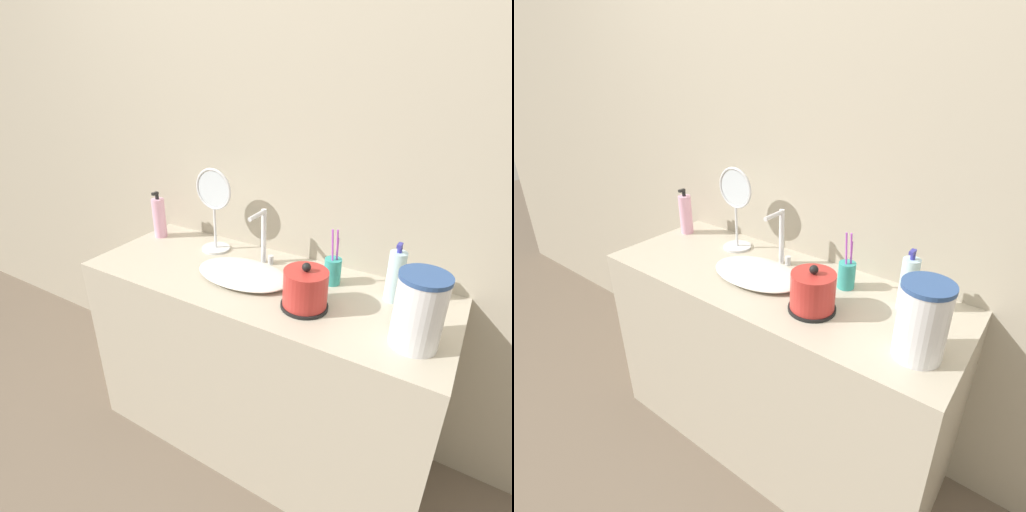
% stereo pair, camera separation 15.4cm
% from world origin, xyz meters
% --- Properties ---
extents(ground_plane, '(12.00, 12.00, 0.00)m').
position_xyz_m(ground_plane, '(0.00, 0.00, 0.00)').
color(ground_plane, '#6B5B4C').
extents(wall_back, '(6.00, 0.04, 2.60)m').
position_xyz_m(wall_back, '(0.00, 0.57, 1.30)').
color(wall_back, '#ADA38E').
rests_on(wall_back, ground_plane).
extents(vanity_counter, '(1.46, 0.55, 0.85)m').
position_xyz_m(vanity_counter, '(0.00, 0.28, 0.42)').
color(vanity_counter, '#B7AD99').
rests_on(vanity_counter, ground_plane).
extents(sink_basin, '(0.39, 0.25, 0.04)m').
position_xyz_m(sink_basin, '(-0.07, 0.26, 0.87)').
color(sink_basin, silver).
rests_on(sink_basin, vanity_counter).
extents(faucet, '(0.06, 0.12, 0.24)m').
position_xyz_m(faucet, '(-0.07, 0.41, 0.98)').
color(faucet, silver).
rests_on(faucet, vanity_counter).
extents(electric_kettle, '(0.17, 0.17, 0.17)m').
position_xyz_m(electric_kettle, '(0.23, 0.19, 0.91)').
color(electric_kettle, black).
rests_on(electric_kettle, vanity_counter).
extents(toothbrush_cup, '(0.07, 0.07, 0.23)m').
position_xyz_m(toothbrush_cup, '(0.25, 0.40, 0.90)').
color(toothbrush_cup, teal).
rests_on(toothbrush_cup, vanity_counter).
extents(lotion_bottle, '(0.06, 0.06, 0.22)m').
position_xyz_m(lotion_bottle, '(0.48, 0.40, 0.94)').
color(lotion_bottle, silver).
rests_on(lotion_bottle, vanity_counter).
extents(shampoo_bottle, '(0.06, 0.06, 0.23)m').
position_xyz_m(shampoo_bottle, '(-0.65, 0.41, 0.95)').
color(shampoo_bottle, '#EAA8C6').
rests_on(shampoo_bottle, vanity_counter).
extents(vanity_mirror, '(0.18, 0.13, 0.38)m').
position_xyz_m(vanity_mirror, '(-0.32, 0.42, 1.06)').
color(vanity_mirror, silver).
rests_on(vanity_mirror, vanity_counter).
extents(water_pitcher, '(0.15, 0.15, 0.24)m').
position_xyz_m(water_pitcher, '(0.60, 0.17, 0.97)').
color(water_pitcher, silver).
rests_on(water_pitcher, vanity_counter).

